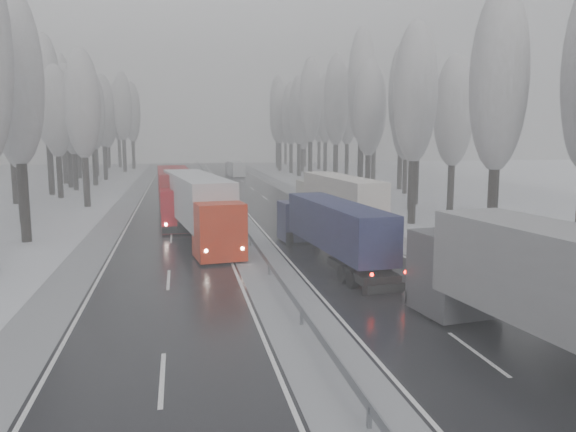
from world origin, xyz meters
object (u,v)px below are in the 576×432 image
object	(u,v)px
truck_cream_box	(337,196)
truck_red_white	(199,203)
truck_blue_box	(330,226)
truck_red_red	(175,191)
box_truck_distant	(235,169)

from	to	relation	value
truck_cream_box	truck_red_white	size ratio (longest dim) A/B	0.89
truck_red_white	truck_blue_box	bearing A→B (deg)	-56.80
truck_blue_box	truck_red_red	distance (m)	20.43
box_truck_distant	truck_red_white	size ratio (longest dim) A/B	0.41
truck_blue_box	truck_red_white	xyz separation A→B (m)	(-7.24, 8.29, 0.53)
truck_cream_box	truck_red_white	bearing A→B (deg)	-160.27
box_truck_distant	truck_red_red	bearing A→B (deg)	-107.85
truck_cream_box	box_truck_distant	bearing A→B (deg)	89.10
truck_blue_box	truck_red_red	size ratio (longest dim) A/B	0.84
truck_blue_box	box_truck_distant	bearing A→B (deg)	84.01
truck_blue_box	truck_red_white	bearing A→B (deg)	126.14
truck_cream_box	truck_red_white	world-z (taller)	truck_red_white
truck_cream_box	box_truck_distant	xyz separation A→B (m)	(-3.08, 54.09, -1.02)
box_truck_distant	truck_cream_box	bearing A→B (deg)	-92.98
truck_blue_box	truck_red_white	world-z (taller)	truck_red_white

